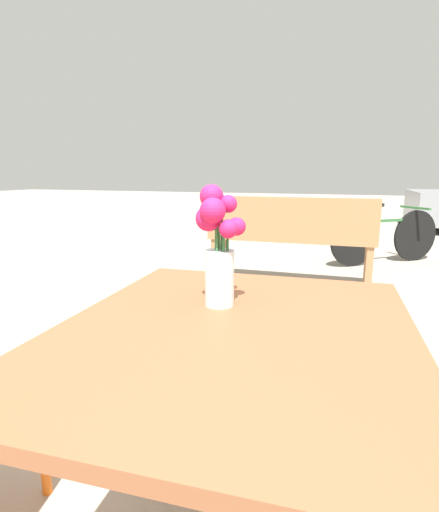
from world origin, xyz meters
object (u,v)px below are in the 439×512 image
table_front (235,365)px  flower_vase (218,248)px  bicycle (386,236)px  bench_near (289,238)px

table_front → flower_vase: flower_vase is taller
bicycle → flower_vase: bearing=-99.1°
bench_near → bicycle: bench_near is taller
flower_vase → bicycle: 4.20m
bench_near → bicycle: 1.63m
flower_vase → bicycle: size_ratio=0.26×
bench_near → table_front: bearing=-83.1°
table_front → bicycle: size_ratio=0.83×
table_front → bench_near: 2.93m
flower_vase → bicycle: (0.66, 4.11, -0.55)m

